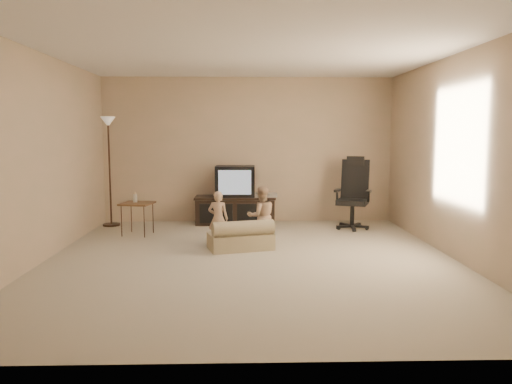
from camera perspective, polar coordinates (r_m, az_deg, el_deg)
floor at (r=6.14m, az=-0.60°, el=-7.78°), size 5.50×5.50×0.00m
room_shell at (r=5.95m, az=-0.62°, el=6.54°), size 5.50×5.50×5.50m
tv_stand at (r=8.51m, az=-2.34°, el=-0.90°), size 1.40×0.54×0.99m
office_chair at (r=8.24m, az=11.05°, el=-1.21°), size 0.70×0.72×1.17m
side_table at (r=7.78m, az=-13.45°, el=-1.30°), size 0.52×0.52×0.67m
floor_lamp at (r=8.60m, az=-16.47°, el=4.99°), size 0.28×0.28×1.81m
child_sofa at (r=6.64m, az=-1.69°, el=-5.22°), size 0.92×0.67×0.41m
toddler_left at (r=6.83m, az=-4.35°, el=-3.06°), size 0.31×0.24×0.76m
toddler_right at (r=6.83m, az=0.62°, el=-2.78°), size 0.44×0.29×0.82m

